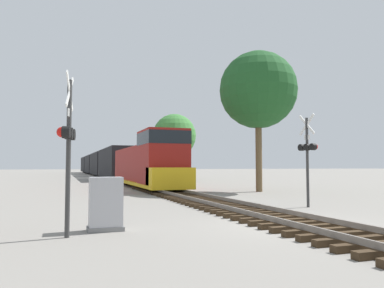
{
  "coord_description": "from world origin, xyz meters",
  "views": [
    {
      "loc": [
        -6.56,
        -9.64,
        1.78
      ],
      "look_at": [
        -1.18,
        5.75,
        2.74
      ],
      "focal_mm": 35.0,
      "sensor_mm": 36.0,
      "label": 1
    }
  ],
  "objects_px": {
    "crossing_signal_near": "(67,139)",
    "crossing_signal_far": "(308,151)",
    "freight_train": "(101,164)",
    "tree_mid_background": "(174,136)",
    "relay_cabinet": "(106,204)",
    "tree_far_right": "(258,90)"
  },
  "relations": [
    {
      "from": "relay_cabinet",
      "to": "tree_mid_background",
      "type": "distance_m",
      "value": 36.63
    },
    {
      "from": "relay_cabinet",
      "to": "tree_far_right",
      "type": "xyz_separation_m",
      "value": [
        11.81,
        12.43,
        6.38
      ]
    },
    {
      "from": "crossing_signal_far",
      "to": "tree_far_right",
      "type": "relative_size",
      "value": 0.41
    },
    {
      "from": "freight_train",
      "to": "tree_mid_background",
      "type": "distance_m",
      "value": 23.19
    },
    {
      "from": "crossing_signal_far",
      "to": "crossing_signal_near",
      "type": "bearing_deg",
      "value": 103.53
    },
    {
      "from": "relay_cabinet",
      "to": "crossing_signal_near",
      "type": "bearing_deg",
      "value": -146.45
    },
    {
      "from": "freight_train",
      "to": "tree_far_right",
      "type": "xyz_separation_m",
      "value": [
        6.43,
        -43.69,
        5.03
      ]
    },
    {
      "from": "tree_mid_background",
      "to": "relay_cabinet",
      "type": "bearing_deg",
      "value": -109.56
    },
    {
      "from": "freight_train",
      "to": "crossing_signal_far",
      "type": "xyz_separation_m",
      "value": [
        3.59,
        -53.02,
        0.36
      ]
    },
    {
      "from": "crossing_signal_far",
      "to": "tree_mid_background",
      "type": "height_order",
      "value": "tree_mid_background"
    },
    {
      "from": "tree_mid_background",
      "to": "crossing_signal_far",
      "type": "bearing_deg",
      "value": -95.85
    },
    {
      "from": "crossing_signal_near",
      "to": "crossing_signal_far",
      "type": "height_order",
      "value": "crossing_signal_near"
    },
    {
      "from": "freight_train",
      "to": "tree_far_right",
      "type": "distance_m",
      "value": 44.45
    },
    {
      "from": "freight_train",
      "to": "tree_mid_background",
      "type": "bearing_deg",
      "value": -72.81
    },
    {
      "from": "tree_mid_background",
      "to": "crossing_signal_near",
      "type": "bearing_deg",
      "value": -110.72
    },
    {
      "from": "crossing_signal_far",
      "to": "relay_cabinet",
      "type": "xyz_separation_m",
      "value": [
        -8.97,
        -3.1,
        -1.71
      ]
    },
    {
      "from": "freight_train",
      "to": "crossing_signal_far",
      "type": "bearing_deg",
      "value": -86.13
    },
    {
      "from": "relay_cabinet",
      "to": "tree_mid_background",
      "type": "height_order",
      "value": "tree_mid_background"
    },
    {
      "from": "tree_far_right",
      "to": "tree_mid_background",
      "type": "relative_size",
      "value": 1.19
    },
    {
      "from": "freight_train",
      "to": "tree_mid_background",
      "type": "xyz_separation_m",
      "value": [
        6.78,
        -21.91,
        3.49
      ]
    },
    {
      "from": "tree_far_right",
      "to": "crossing_signal_far",
      "type": "bearing_deg",
      "value": -106.94
    },
    {
      "from": "crossing_signal_near",
      "to": "crossing_signal_far",
      "type": "xyz_separation_m",
      "value": [
        10.01,
        3.8,
        -0.02
      ]
    }
  ]
}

